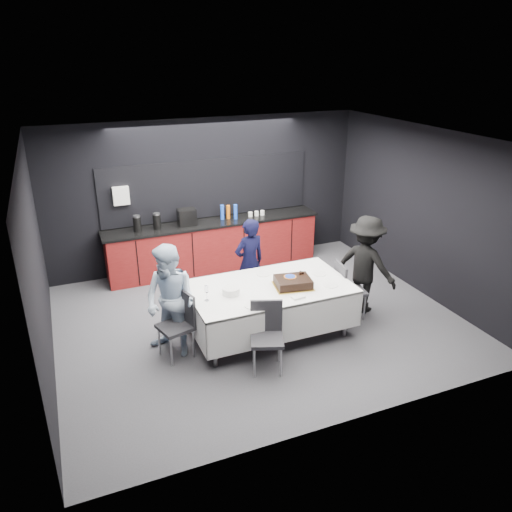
# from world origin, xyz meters

# --- Properties ---
(ground) EXTENTS (6.00, 6.00, 0.00)m
(ground) POSITION_xyz_m (0.00, 0.00, 0.00)
(ground) COLOR #48484D
(ground) RESTS_ON ground
(room_shell) EXTENTS (6.04, 5.04, 2.82)m
(room_shell) POSITION_xyz_m (0.00, 0.00, 1.86)
(room_shell) COLOR white
(room_shell) RESTS_ON ground
(kitchenette) EXTENTS (4.10, 0.64, 2.05)m
(kitchenette) POSITION_xyz_m (-0.02, 2.22, 0.54)
(kitchenette) COLOR #620F0F
(kitchenette) RESTS_ON ground
(party_table) EXTENTS (2.32, 1.32, 0.78)m
(party_table) POSITION_xyz_m (0.00, -0.40, 0.64)
(party_table) COLOR #99999E
(party_table) RESTS_ON ground
(cake_assembly) EXTENTS (0.60, 0.52, 0.17)m
(cake_assembly) POSITION_xyz_m (0.30, -0.55, 0.85)
(cake_assembly) COLOR gold
(cake_assembly) RESTS_ON party_table
(plate_stack) EXTENTS (0.24, 0.24, 0.10)m
(plate_stack) POSITION_xyz_m (-0.60, -0.44, 0.83)
(plate_stack) COLOR white
(plate_stack) RESTS_ON party_table
(loose_plate_near) EXTENTS (0.22, 0.22, 0.01)m
(loose_plate_near) POSITION_xyz_m (-0.45, -0.86, 0.78)
(loose_plate_near) COLOR white
(loose_plate_near) RESTS_ON party_table
(loose_plate_right_a) EXTENTS (0.22, 0.22, 0.01)m
(loose_plate_right_a) POSITION_xyz_m (0.86, -0.31, 0.78)
(loose_plate_right_a) COLOR white
(loose_plate_right_a) RESTS_ON party_table
(loose_plate_right_b) EXTENTS (0.22, 0.22, 0.01)m
(loose_plate_right_b) POSITION_xyz_m (0.82, -0.72, 0.78)
(loose_plate_right_b) COLOR white
(loose_plate_right_b) RESTS_ON party_table
(loose_plate_far) EXTENTS (0.21, 0.21, 0.01)m
(loose_plate_far) POSITION_xyz_m (0.08, -0.00, 0.78)
(loose_plate_far) COLOR white
(loose_plate_far) RESTS_ON party_table
(fork_pile) EXTENTS (0.19, 0.13, 0.03)m
(fork_pile) POSITION_xyz_m (0.21, -0.90, 0.79)
(fork_pile) COLOR white
(fork_pile) RESTS_ON party_table
(champagne_flute) EXTENTS (0.06, 0.06, 0.22)m
(champagne_flute) POSITION_xyz_m (-0.97, -0.49, 0.94)
(champagne_flute) COLOR white
(champagne_flute) RESTS_ON party_table
(chair_left) EXTENTS (0.52, 0.52, 0.92)m
(chair_left) POSITION_xyz_m (-1.34, -0.44, 0.53)
(chair_left) COLOR #28282D
(chair_left) RESTS_ON ground
(chair_right) EXTENTS (0.48, 0.48, 0.92)m
(chair_right) POSITION_xyz_m (1.30, -0.43, 0.53)
(chair_right) COLOR #28282D
(chair_right) RESTS_ON ground
(chair_near) EXTENTS (0.54, 0.54, 0.92)m
(chair_near) POSITION_xyz_m (-0.37, -1.15, 0.53)
(chair_near) COLOR #28282D
(chair_near) RESTS_ON ground
(person_center) EXTENTS (0.60, 0.45, 1.48)m
(person_center) POSITION_xyz_m (0.08, 0.56, 0.74)
(person_center) COLOR black
(person_center) RESTS_ON ground
(person_left) EXTENTS (0.95, 0.98, 1.59)m
(person_left) POSITION_xyz_m (-1.43, -0.36, 0.79)
(person_left) COLOR silver
(person_left) RESTS_ON ground
(person_right) EXTENTS (1.02, 1.18, 1.58)m
(person_right) POSITION_xyz_m (1.69, -0.31, 0.79)
(person_right) COLOR black
(person_right) RESTS_ON ground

